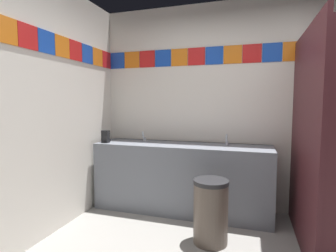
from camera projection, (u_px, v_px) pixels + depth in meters
wall_back at (241, 106)px, 3.33m from camera, size 3.65×0.09×2.62m
wall_side at (6, 108)px, 2.24m from camera, size 0.09×3.41×2.62m
vanity_counter at (181, 177)px, 3.31m from camera, size 2.17×0.56×0.85m
faucet_left at (144, 137)px, 3.52m from camera, size 0.04×0.10×0.14m
faucet_right at (227, 141)px, 3.20m from camera, size 0.04×0.10×0.14m
soap_dispenser at (106, 137)px, 3.41m from camera, size 0.09×0.09×0.16m
stall_divider at (333, 143)px, 2.20m from camera, size 0.92×1.37×2.04m
trash_bin at (211, 211)px, 2.55m from camera, size 0.34×0.34×0.62m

